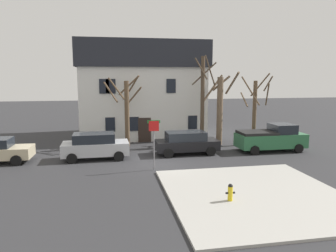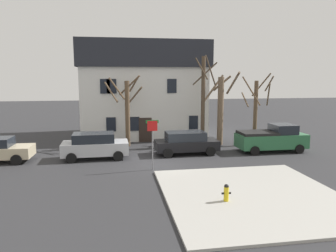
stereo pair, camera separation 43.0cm
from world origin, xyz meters
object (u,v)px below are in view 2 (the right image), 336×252
Objects in this scene: building_main at (142,89)px; street_sign_pole at (152,136)px; bicycle_leaning at (77,145)px; fire_hydrant at (226,192)px; tree_bare_end at (256,108)px; car_black_wagon at (186,142)px; tree_bare_mid at (203,98)px; tree_bare_near at (127,109)px; tree_bare_far at (221,108)px; pickup_truck_green at (272,138)px; car_silver_wagon at (95,145)px.

street_sign_pole is (-0.47, -12.30, -2.35)m from building_main.
fire_hydrant is at bearing -57.15° from bicycle_leaning.
building_main is 1.97× the size of tree_bare_end.
tree_bare_mid is at bearing 54.64° from car_black_wagon.
tree_bare_near is 13.60m from fire_hydrant.
bicycle_leaning is (-9.98, -0.29, -3.49)m from tree_bare_mid.
tree_bare_end reaches higher than fire_hydrant.
tree_bare_far is 9.18m from street_sign_pole.
tree_bare_mid is 1.58× the size of car_black_wagon.
tree_bare_near is at bearing 106.74° from fire_hydrant.
car_black_wagon is at bearing 178.27° from pickup_truck_green.
car_silver_wagon is 0.98× the size of car_black_wagon.
pickup_truck_green reaches higher than car_black_wagon.
bicycle_leaning is (-1.50, 2.84, -0.56)m from car_silver_wagon.
car_black_wagon is 6.54m from pickup_truck_green.
fire_hydrant is at bearing -100.64° from tree_bare_mid.
tree_bare_far is 4.79m from pickup_truck_green.
tree_bare_far is 5.07m from car_black_wagon.
building_main reaches higher than street_sign_pole.
fire_hydrant is at bearing -73.26° from tree_bare_near.
tree_bare_far reaches higher than bicycle_leaning.
tree_bare_mid is 1.61× the size of car_silver_wagon.
tree_bare_far is 1.98× the size of street_sign_pole.
fire_hydrant is at bearing -91.64° from car_black_wagon.
bicycle_leaning is (-5.55, -6.11, -4.09)m from building_main.
tree_bare_far reaches higher than tree_bare_end.
car_silver_wagon is 2.57× the size of bicycle_leaning.
building_main is 5.67m from tree_bare_near.
building_main is at bearing 71.80° from tree_bare_near.
building_main is 9.21m from bicycle_leaning.
pickup_truck_green is (12.98, 0.08, 0.06)m from car_silver_wagon.
car_silver_wagon is at bearing 124.32° from fire_hydrant.
tree_bare_end is 13.57m from fire_hydrant.
bicycle_leaning is at bearing 169.21° from pickup_truck_green.
tree_bare_near is 1.89× the size of street_sign_pole.
tree_bare_mid is 9.50m from car_silver_wagon.
building_main is 13.06m from pickup_truck_green.
building_main is at bearing 143.64° from tree_bare_end.
tree_bare_near is at bearing 58.02° from car_silver_wagon.
tree_bare_near is 6.22m from tree_bare_mid.
tree_bare_far is (5.92, -5.78, -1.38)m from building_main.
tree_bare_mid reaches higher than tree_bare_near.
tree_bare_near is at bearing 175.75° from tree_bare_far.
tree_bare_far is 10.68m from car_silver_wagon.
bicycle_leaning is (-14.48, 2.76, -0.62)m from pickup_truck_green.
tree_bare_mid is (4.43, -5.82, -0.60)m from building_main.
building_main is 12.53m from street_sign_pole.
fire_hydrant is (-3.79, -12.23, -2.56)m from tree_bare_far.
pickup_truck_green is (6.53, -0.20, 0.13)m from car_black_wagon.
car_silver_wagon is 12.98m from pickup_truck_green.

